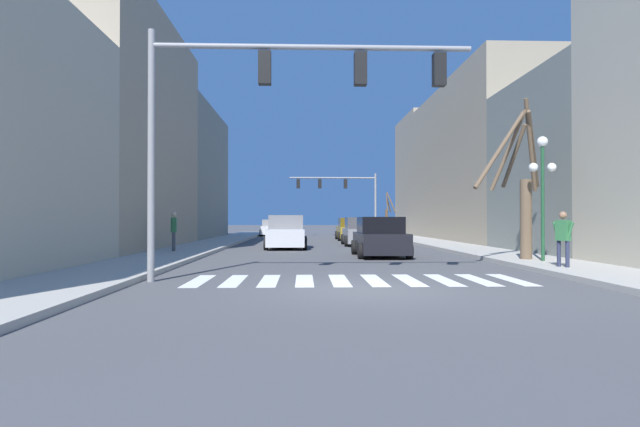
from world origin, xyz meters
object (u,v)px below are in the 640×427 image
at_px(street_lamp_right_corner, 543,173).
at_px(car_parked_left_near, 380,238).
at_px(traffic_signal_far, 342,189).
at_px(pedestrian_on_right_sidewalk, 174,228).
at_px(street_tree_left_mid, 523,187).
at_px(street_tree_left_far, 387,216).
at_px(car_parked_right_far, 272,228).
at_px(car_driving_toward_lane, 351,230).
at_px(pedestrian_waiting_at_curb, 563,234).
at_px(car_parked_right_mid, 286,233).
at_px(car_at_intersection, 360,232).
at_px(traffic_signal_near, 273,93).

height_order(street_lamp_right_corner, car_parked_left_near, street_lamp_right_corner).
distance_m(traffic_signal_far, pedestrian_on_right_sidewalk, 24.89).
distance_m(street_tree_left_mid, street_tree_left_far, 28.41).
distance_m(car_parked_right_far, car_driving_toward_lane, 11.46).
relative_size(car_parked_right_far, pedestrian_waiting_at_curb, 2.54).
xyz_separation_m(street_lamp_right_corner, car_parked_right_far, (-11.16, 30.07, -2.45)).
distance_m(street_lamp_right_corner, car_parked_right_mid, 13.63).
xyz_separation_m(car_parked_left_near, car_parked_right_mid, (-4.15, 5.73, 0.05)).
bearing_deg(car_at_intersection, car_parked_right_mid, 126.21).
height_order(street_lamp_right_corner, car_parked_right_far, street_lamp_right_corner).
bearing_deg(street_tree_left_far, street_tree_left_mid, -89.76).
bearing_deg(street_tree_left_mid, street_lamp_right_corner, -75.16).
distance_m(traffic_signal_far, car_parked_right_far, 7.58).
bearing_deg(car_parked_right_far, car_driving_toward_lane, -145.27).
relative_size(traffic_signal_far, street_lamp_right_corner, 1.86).
distance_m(traffic_signal_far, car_parked_right_mid, 19.62).
height_order(pedestrian_waiting_at_curb, street_tree_left_mid, street_tree_left_mid).
bearing_deg(traffic_signal_near, street_lamp_right_corner, 24.42).
bearing_deg(pedestrian_on_right_sidewalk, car_parked_right_far, 164.22).
relative_size(traffic_signal_near, street_lamp_right_corner, 1.94).
bearing_deg(pedestrian_on_right_sidewalk, car_parked_left_near, 70.48).
bearing_deg(traffic_signal_near, car_parked_right_far, 93.66).
relative_size(street_lamp_right_corner, car_parked_left_near, 1.04).
bearing_deg(car_parked_right_mid, traffic_signal_far, 166.64).
bearing_deg(car_parked_left_near, street_lamp_right_corner, -129.76).
xyz_separation_m(traffic_signal_near, street_tree_left_mid, (8.72, 5.04, -2.06)).
bearing_deg(traffic_signal_near, pedestrian_on_right_sidewalk, 117.08).
bearing_deg(car_driving_toward_lane, car_parked_right_mid, 157.48).
xyz_separation_m(car_at_intersection, car_parked_right_mid, (-4.33, -3.17, 0.04)).
relative_size(car_driving_toward_lane, street_tree_left_far, 1.21).
relative_size(car_parked_right_mid, pedestrian_on_right_sidewalk, 2.36).
xyz_separation_m(car_driving_toward_lane, pedestrian_waiting_at_curb, (4.20, -22.80, 0.35)).
xyz_separation_m(street_lamp_right_corner, street_tree_left_far, (-0.38, 29.36, -1.32)).
height_order(street_lamp_right_corner, pedestrian_waiting_at_curb, street_lamp_right_corner).
distance_m(car_parked_right_far, street_tree_left_mid, 31.14).
bearing_deg(traffic_signal_far, car_parked_right_far, 167.72).
height_order(car_parked_right_mid, car_parked_right_far, car_parked_right_mid).
relative_size(traffic_signal_near, pedestrian_on_right_sidewalk, 4.66).
bearing_deg(car_parked_left_near, street_tree_left_mid, -123.90).
relative_size(car_parked_right_mid, pedestrian_waiting_at_curb, 2.53).
bearing_deg(street_lamp_right_corner, street_tree_left_far, 90.73).
xyz_separation_m(traffic_signal_near, car_parked_right_mid, (-0.13, 13.94, -3.98)).
distance_m(street_lamp_right_corner, car_driving_toward_lane, 21.30).
bearing_deg(pedestrian_on_right_sidewalk, street_lamp_right_corner, 58.48).
distance_m(car_parked_left_near, car_driving_toward_lane, 16.52).
distance_m(car_at_intersection, pedestrian_on_right_sidewalk, 11.75).
relative_size(street_lamp_right_corner, pedestrian_on_right_sidewalk, 2.41).
bearing_deg(car_at_intersection, traffic_signal_near, 166.21).
distance_m(car_at_intersection, street_tree_left_mid, 13.04).
xyz_separation_m(car_at_intersection, pedestrian_on_right_sidewalk, (-9.26, -7.22, 0.41)).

